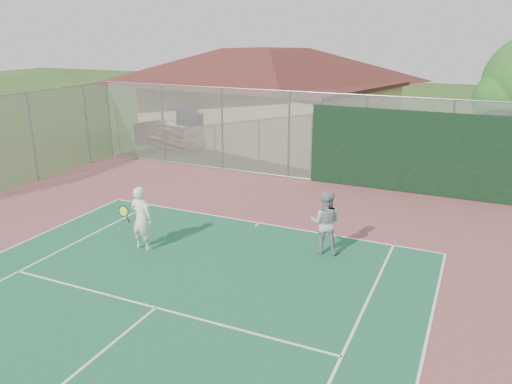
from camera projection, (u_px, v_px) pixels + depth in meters
back_fence at (366, 145)px, 18.62m from camera, size 20.08×0.11×3.53m
side_fence_left at (32, 138)px, 19.48m from camera, size 0.08×9.00×3.50m
clubhouse at (266, 85)px, 27.01m from camera, size 15.19×12.08×5.75m
bleachers at (175, 134)px, 25.66m from camera, size 3.92×3.07×1.20m
player_white_front at (141, 219)px, 13.45m from camera, size 0.83×0.59×1.78m
player_grey_back at (325, 223)px, 13.26m from camera, size 0.92×0.77×1.71m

